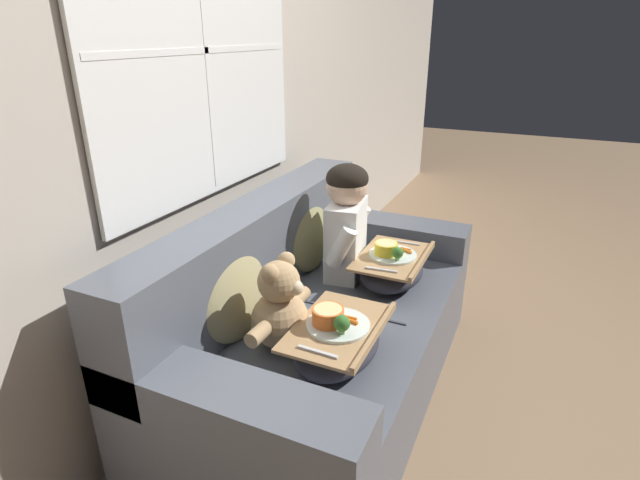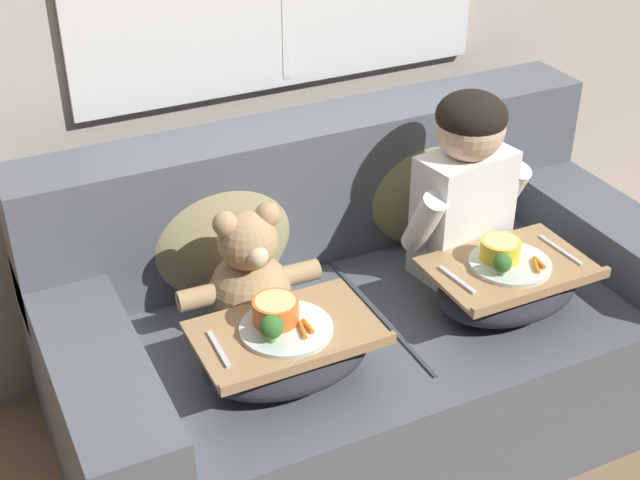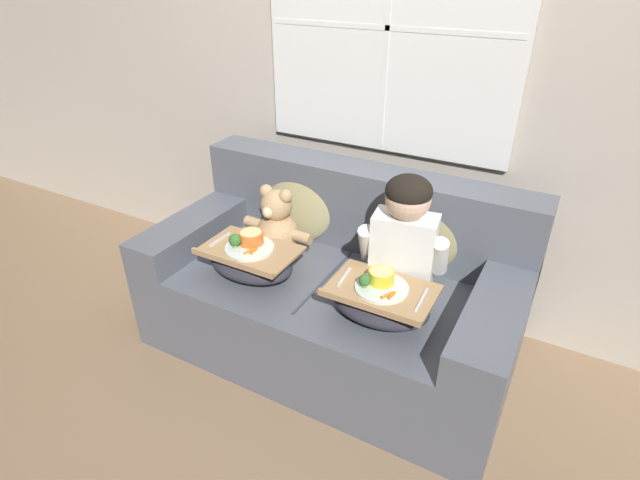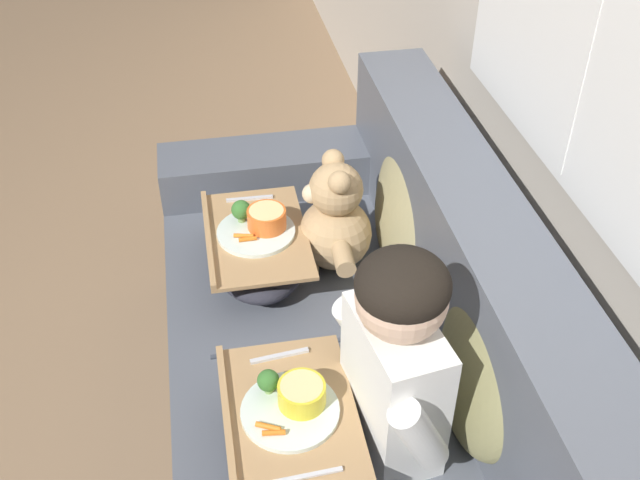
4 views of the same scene
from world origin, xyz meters
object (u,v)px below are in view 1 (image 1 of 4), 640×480
throw_pillow_behind_teddy (231,287)px  lap_tray_teddy (338,341)px  throw_pillow_behind_child (306,230)px  lap_tray_child (392,268)px  teddy_bear (281,309)px  couch (316,328)px  child_figure (347,216)px

throw_pillow_behind_teddy → lap_tray_teddy: size_ratio=0.99×
throw_pillow_behind_child → lap_tray_teddy: throw_pillow_behind_child is taller
lap_tray_teddy → lap_tray_child: bearing=-0.0°
throw_pillow_behind_child → lap_tray_child: bearing=-90.1°
throw_pillow_behind_teddy → teddy_bear: throw_pillow_behind_teddy is taller
teddy_bear → lap_tray_teddy: 0.24m
throw_pillow_behind_teddy → teddy_bear: (-0.00, -0.22, -0.04)m
lap_tray_child → couch: bearing=143.6°
throw_pillow_behind_child → teddy_bear: 0.70m
throw_pillow_behind_teddy → lap_tray_teddy: bearing=-90.2°
lap_tray_child → teddy_bear: bearing=160.7°
child_figure → teddy_bear: (-0.66, -0.00, -0.15)m
lap_tray_child → lap_tray_teddy: (-0.66, 0.00, 0.00)m
lap_tray_child → throw_pillow_behind_teddy: bearing=145.8°
child_figure → lap_tray_child: (-0.00, -0.23, -0.22)m
couch → lap_tray_child: 0.46m
teddy_bear → child_figure: bearing=0.4°
throw_pillow_behind_child → throw_pillow_behind_teddy: size_ratio=0.98×
lap_tray_teddy → throw_pillow_behind_child: bearing=34.1°
couch → throw_pillow_behind_child: (0.33, 0.21, 0.32)m
throw_pillow_behind_teddy → child_figure: (0.66, -0.21, 0.11)m
throw_pillow_behind_teddy → child_figure: bearing=-17.9°
throw_pillow_behind_child → teddy_bear: bearing=-161.8°
teddy_bear → lap_tray_teddy: teddy_bear is taller
couch → throw_pillow_behind_child: size_ratio=4.06×
child_figure → teddy_bear: bearing=-179.6°
couch → child_figure: child_figure is taller
throw_pillow_behind_child → lap_tray_child: 0.46m
couch → throw_pillow_behind_child: bearing=31.8°
throw_pillow_behind_child → lap_tray_teddy: bearing=-145.9°
lap_tray_child → throw_pillow_behind_child: bearing=89.9°
couch → teddy_bear: couch is taller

